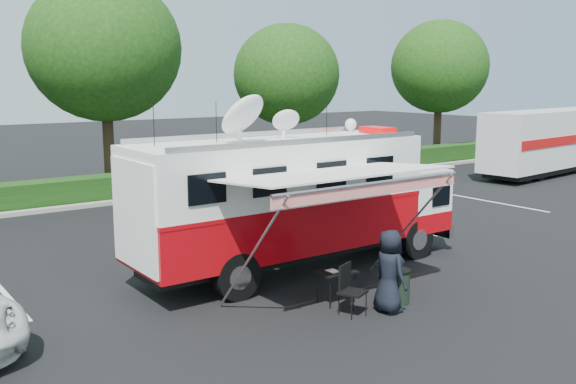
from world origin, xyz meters
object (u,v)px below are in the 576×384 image
Objects in this scene: folding_table at (336,273)px; trash_bin at (399,286)px; command_truck at (297,199)px; semi_trailer at (552,140)px.

folding_table is 1.37m from trash_bin.
command_truck reaches higher than folding_table.
folding_table is 0.08× the size of semi_trailer.
folding_table is (-0.81, -2.46, -1.16)m from command_truck.
trash_bin is (0.26, -3.27, -1.43)m from command_truck.
command_truck is 11.80× the size of trash_bin.
trash_bin is 22.07m from semi_trailer.
command_truck is 3.58m from trash_bin.
trash_bin is at bearing -155.83° from semi_trailer.
folding_table is 1.14× the size of trash_bin.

